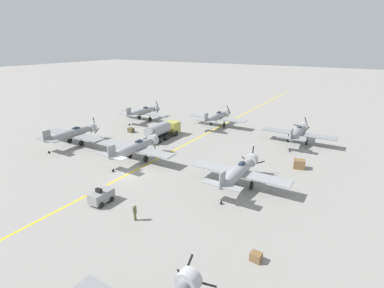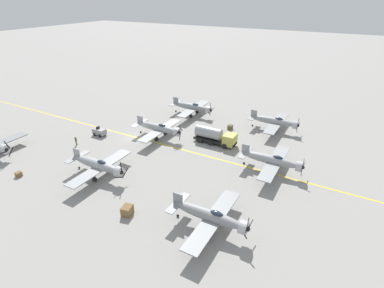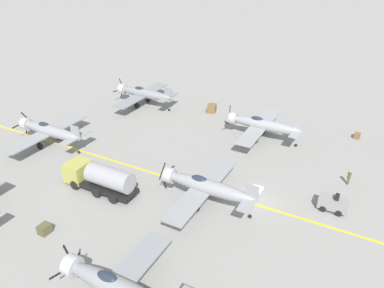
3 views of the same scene
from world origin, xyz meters
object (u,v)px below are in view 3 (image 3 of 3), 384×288
Objects in this scene: airplane_far_right at (144,93)px; airplane_mid_left at (117,288)px; airplane_mid_center at (206,187)px; supply_crate_mid_lane at (357,136)px; fuel_tanker at (100,178)px; ground_crew_walking at (349,177)px; supply_crate_by_tanker at (212,108)px; supply_crate_outboard at (45,229)px; airplane_far_center at (49,131)px; airplane_mid_right at (262,125)px; tow_tractor at (333,203)px.

airplane_mid_left is at bearing -132.43° from airplane_far_right.
supply_crate_mid_lane is (21.97, -11.11, -1.65)m from airplane_mid_center.
fuel_tanker is 9.33× the size of supply_crate_mid_lane.
supply_crate_by_tanker is (10.61, 21.05, -0.32)m from ground_crew_walking.
airplane_far_right is at bearing 60.25° from airplane_mid_center.
fuel_tanker is (-3.04, 10.54, -0.50)m from airplane_mid_center.
airplane_mid_left reaches higher than supply_crate_mid_lane.
supply_crate_mid_lane is at bearing -67.39° from airplane_far_right.
supply_crate_outboard is at bearing 147.42° from airplane_mid_center.
airplane_far_right is 26.80m from airplane_mid_center.
airplane_mid_left is 13.51m from airplane_mid_center.
airplane_far_center is 12.91m from fuel_tanker.
airplane_mid_left is at bearing 162.69° from supply_crate_mid_lane.
airplane_far_right is at bearing 75.90° from ground_crew_walking.
supply_crate_by_tanker is at bearing 63.25° from ground_crew_walking.
ground_crew_walking reaches higher than supply_crate_mid_lane.
airplane_mid_right is at bearing 12.06° from airplane_mid_center.
fuel_tanker is (-18.91, 10.68, -0.50)m from airplane_mid_right.
airplane_far_right is 1.00× the size of airplane_far_center.
airplane_far_center and airplane_mid_center have the same top height.
airplane_mid_center is 8.30× the size of supply_crate_by_tanker.
fuel_tanker is at bearing 118.66° from airplane_mid_center.
airplane_far_center is 1.00× the size of airplane_mid_left.
supply_crate_by_tanker is (15.86, 20.37, -0.19)m from tow_tractor.
fuel_tanker is (-4.65, -12.03, -0.50)m from airplane_far_center.
tow_tractor is at bearing -69.84° from fuel_tanker.
supply_crate_outboard is (-15.34, 21.54, -0.36)m from tow_tractor.
tow_tractor is (4.87, -11.01, -1.22)m from airplane_mid_center.
airplane_mid_left is 14.90m from fuel_tanker.
tow_tractor is at bearing -136.81° from airplane_mid_right.
tow_tractor is 25.82m from supply_crate_by_tanker.
fuel_tanker is at bearing 110.16° from tow_tractor.
supply_crate_outboard is (-10.48, 10.52, -1.58)m from airplane_mid_center.
tow_tractor is 5.30m from ground_crew_walking.
airplane_mid_center is (-15.86, 0.14, 0.00)m from airplane_mid_right.
airplane_mid_left reaches higher than tow_tractor.
airplane_far_right reaches higher than supply_crate_by_tanker.
supply_crate_outboard is at bearing 146.31° from supply_crate_mid_lane.
airplane_far_right reaches higher than fuel_tanker.
supply_crate_mid_lane is (25.01, -21.65, -1.15)m from fuel_tanker.
fuel_tanker is 22.97m from tow_tractor.
airplane_mid_right is 4.62× the size of tow_tractor.
airplane_mid_left is 35.54m from supply_crate_by_tanker.
ground_crew_walking is at bearing -13.96° from airplane_mid_left.
tow_tractor is (-13.17, -30.84, -1.22)m from airplane_far_right.
airplane_mid_right is 8.30× the size of supply_crate_by_tanker.
airplane_mid_right is 12.95m from ground_crew_walking.
supply_crate_mid_lane is at bearing -86.54° from supply_crate_by_tanker.
airplane_mid_right is 13.99× the size of supply_crate_mid_lane.
airplane_mid_right reaches higher than supply_crate_mid_lane.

